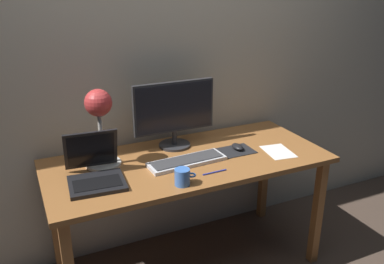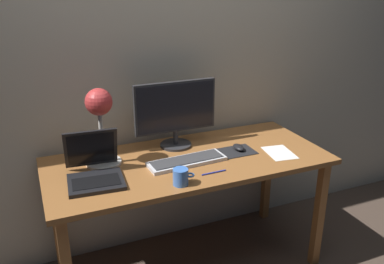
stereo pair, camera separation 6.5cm
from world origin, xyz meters
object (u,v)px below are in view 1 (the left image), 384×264
object	(u,v)px
mouse	(238,147)
keyboard_main	(187,161)
monitor	(175,111)
laptop	(94,167)
coffee_mug	(183,177)
desk_lamp	(99,114)
pen	(215,172)

from	to	relation	value
mouse	keyboard_main	bearing A→B (deg)	-173.43
monitor	laptop	size ratio (longest dim) A/B	1.47
coffee_mug	laptop	bearing A→B (deg)	147.52
monitor	desk_lamp	xyz separation A→B (m)	(-0.46, -0.08, 0.07)
monitor	laptop	xyz separation A→B (m)	(-0.54, -0.22, -0.16)
monitor	mouse	size ratio (longest dim) A/B	5.20
mouse	coffee_mug	world-z (taller)	coffee_mug
keyboard_main	mouse	bearing A→B (deg)	6.57
monitor	desk_lamp	distance (m)	0.47
laptop	pen	xyz separation A→B (m)	(0.59, -0.20, -0.06)
laptop	coffee_mug	bearing A→B (deg)	-32.48
laptop	mouse	bearing A→B (deg)	0.99
keyboard_main	desk_lamp	xyz separation A→B (m)	(-0.43, 0.17, 0.28)
desk_lamp	mouse	world-z (taller)	desk_lamp
mouse	desk_lamp	bearing A→B (deg)	170.26
desk_lamp	mouse	distance (m)	0.83
mouse	pen	size ratio (longest dim) A/B	0.69
monitor	mouse	distance (m)	0.43
desk_lamp	pen	distance (m)	0.68
mouse	monitor	bearing A→B (deg)	146.40
keyboard_main	mouse	xyz separation A→B (m)	(0.35, 0.04, 0.01)
laptop	desk_lamp	xyz separation A→B (m)	(0.08, 0.15, 0.23)
monitor	keyboard_main	size ratio (longest dim) A/B	1.12
laptop	coffee_mug	size ratio (longest dim) A/B	3.02
monitor	pen	bearing A→B (deg)	-83.23
desk_lamp	pen	xyz separation A→B (m)	(0.51, -0.35, -0.29)
desk_lamp	mouse	bearing A→B (deg)	-9.74
desk_lamp	pen	size ratio (longest dim) A/B	3.06
coffee_mug	pen	distance (m)	0.21
laptop	pen	world-z (taller)	laptop
laptop	keyboard_main	bearing A→B (deg)	-2.89
monitor	mouse	xyz separation A→B (m)	(0.32, -0.21, -0.21)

